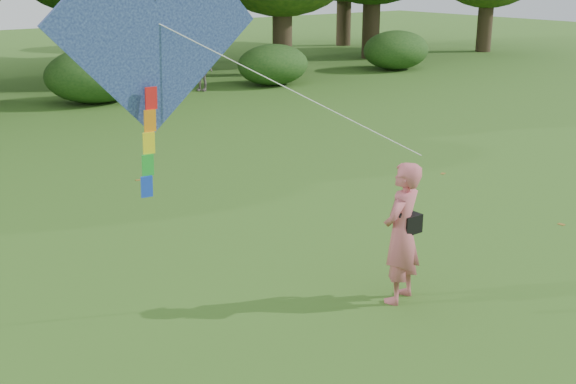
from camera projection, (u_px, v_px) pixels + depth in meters
ground at (434, 329)px, 9.23m from camera, size 100.00×100.00×0.00m
man_kite_flyer at (402, 233)px, 9.76m from camera, size 0.84×0.69×1.98m
bystander_right at (201, 70)px, 26.67m from camera, size 0.80×0.95×1.52m
crossbody_bag at (410, 223)px, 9.77m from camera, size 0.43×0.20×0.75m
flying_kite at (156, 26)px, 8.06m from camera, size 4.54×1.47×3.34m
fallen_leaves at (475, 277)px, 10.78m from camera, size 10.74×11.90×0.01m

